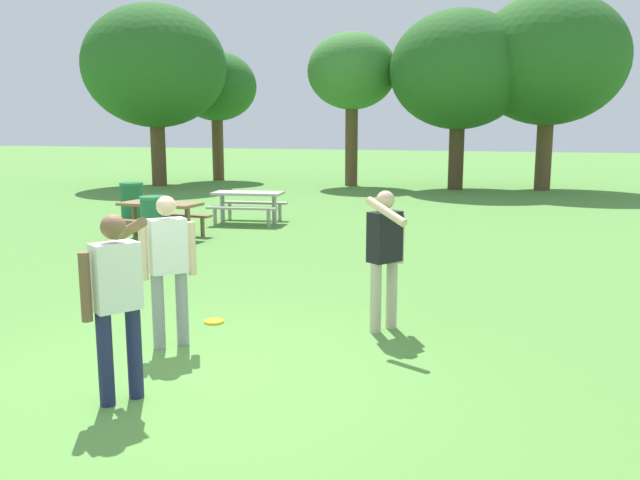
% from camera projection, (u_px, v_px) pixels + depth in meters
% --- Properties ---
extents(ground_plane, '(120.00, 120.00, 0.00)m').
position_uv_depth(ground_plane, '(185.00, 380.00, 6.15)').
color(ground_plane, '#568E3D').
extents(person_thrower, '(0.56, 0.82, 1.64)m').
position_uv_depth(person_thrower, '(385.00, 250.00, 7.48)').
color(person_thrower, '#B7AD93').
rests_on(person_thrower, ground).
extents(person_catcher, '(0.56, 0.82, 1.64)m').
position_uv_depth(person_catcher, '(116.00, 293.00, 5.52)').
color(person_catcher, '#1E234C').
rests_on(person_catcher, ground).
extents(person_bystander, '(0.44, 0.47, 1.64)m').
position_uv_depth(person_bystander, '(168.00, 261.00, 6.92)').
color(person_bystander, gray).
rests_on(person_bystander, ground).
extents(frisbee, '(0.24, 0.24, 0.03)m').
position_uv_depth(frisbee, '(214.00, 321.00, 7.95)').
color(frisbee, yellow).
rests_on(frisbee, ground).
extents(picnic_table_near, '(1.75, 1.47, 0.77)m').
position_uv_depth(picnic_table_near, '(160.00, 212.00, 13.80)').
color(picnic_table_near, olive).
rests_on(picnic_table_near, ground).
extents(picnic_table_far, '(1.90, 1.67, 0.77)m').
position_uv_depth(picnic_table_far, '(248.00, 200.00, 16.04)').
color(picnic_table_far, '#B2ADA3').
rests_on(picnic_table_far, ground).
extents(trash_can_beside_table, '(0.59, 0.59, 0.96)m').
position_uv_depth(trash_can_beside_table, '(155.00, 219.00, 13.31)').
color(trash_can_beside_table, '#237047').
rests_on(trash_can_beside_table, ground).
extents(trash_can_further_along, '(0.59, 0.59, 0.96)m').
position_uv_depth(trash_can_further_along, '(132.00, 201.00, 16.53)').
color(trash_can_further_along, '#1E663D').
rests_on(trash_can_further_along, ground).
extents(tree_tall_left, '(5.61, 5.61, 7.08)m').
position_uv_depth(tree_tall_left, '(155.00, 67.00, 25.64)').
color(tree_tall_left, brown).
rests_on(tree_tall_left, ground).
extents(tree_broad_center, '(3.51, 3.51, 5.58)m').
position_uv_depth(tree_broad_center, '(216.00, 87.00, 28.42)').
color(tree_broad_center, brown).
rests_on(tree_broad_center, ground).
extents(tree_far_right, '(3.52, 3.52, 6.00)m').
position_uv_depth(tree_far_right, '(352.00, 73.00, 25.65)').
color(tree_far_right, brown).
rests_on(tree_far_right, ground).
extents(tree_slender_mid, '(5.13, 5.13, 6.60)m').
position_uv_depth(tree_slender_mid, '(459.00, 70.00, 24.08)').
color(tree_slender_mid, '#4C3823').
rests_on(tree_slender_mid, ground).
extents(tree_back_left, '(5.56, 5.56, 7.12)m').
position_uv_depth(tree_back_left, '(549.00, 60.00, 23.71)').
color(tree_back_left, brown).
rests_on(tree_back_left, ground).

